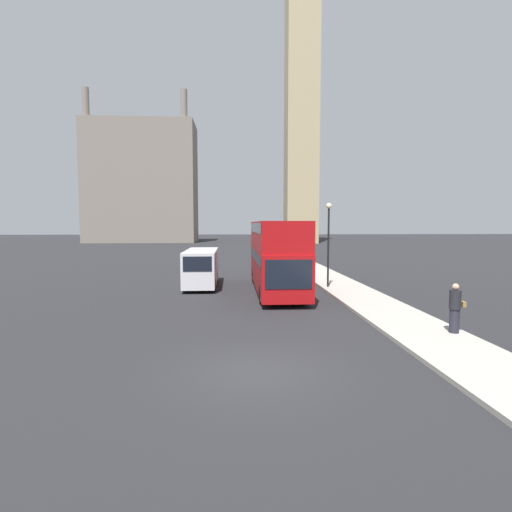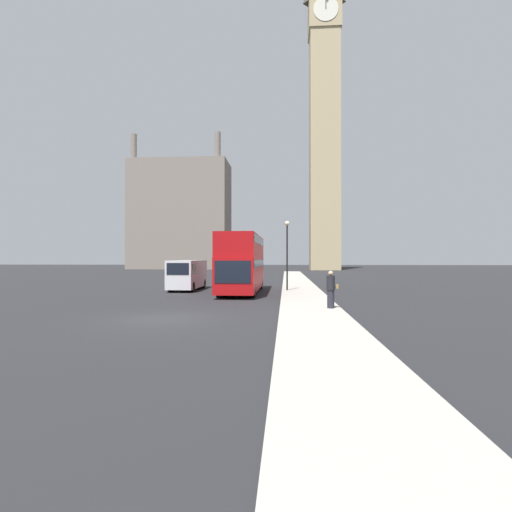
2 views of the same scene
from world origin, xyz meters
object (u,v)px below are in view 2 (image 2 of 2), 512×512
clock_tower (324,106)px  white_van (187,274)px  pedestrian (331,289)px  street_lamp (287,244)px  red_double_decker_bus (242,261)px

clock_tower → white_van: clock_tower is taller
pedestrian → street_lamp: size_ratio=0.34×
pedestrian → street_lamp: street_lamp is taller
street_lamp → white_van: bearing=169.7°
clock_tower → white_van: (-16.97, -60.83, -36.68)m
clock_tower → street_lamp: (-8.84, -62.30, -34.31)m
red_double_decker_bus → pedestrian: red_double_decker_bus is taller
white_van → street_lamp: (8.13, -1.47, 2.37)m
red_double_decker_bus → white_van: 5.30m
red_double_decker_bus → white_van: (-4.75, 2.08, -1.09)m
clock_tower → white_van: bearing=-105.6°
clock_tower → pedestrian: 82.29m
white_van → street_lamp: 8.60m
pedestrian → street_lamp: (-2.09, 10.93, 2.62)m
pedestrian → street_lamp: bearing=100.8°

